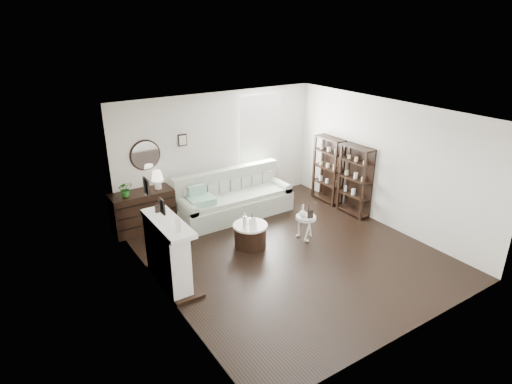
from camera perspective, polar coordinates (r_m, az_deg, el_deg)
room at (r=10.21m, az=-1.24°, el=7.40°), size 5.50×5.50×5.50m
fireplace at (r=7.35m, az=-11.63°, el=-8.23°), size 0.50×1.40×1.84m
shelf_unit_far at (r=10.50m, az=9.60°, el=2.97°), size 0.30×0.80×1.60m
shelf_unit_near at (r=9.90m, az=13.07°, el=1.50°), size 0.30×0.80×1.60m
sofa at (r=9.75m, az=-3.04°, el=-1.18°), size 2.64×0.91×1.03m
quilt at (r=9.18m, az=-7.32°, el=-1.13°), size 0.59×0.50×0.14m
suitcase at (r=10.47m, az=2.80°, el=-0.35°), size 0.58×0.21×0.39m
dresser at (r=9.33m, az=-14.83°, el=-2.47°), size 1.29×0.55×0.86m
table_lamp at (r=9.20m, az=-13.01°, el=1.60°), size 0.33×0.33×0.40m
potted_plant at (r=8.97m, az=-17.02°, el=0.40°), size 0.31×0.27×0.32m
drum_table at (r=8.45m, az=-0.77°, el=-5.78°), size 0.68×0.68×0.47m
pedestal_table at (r=8.70m, az=6.66°, el=-3.48°), size 0.41×0.41×0.50m
eiffel_drum at (r=8.37m, az=-0.52°, el=-3.50°), size 0.12×0.12×0.20m
bottle_drum at (r=8.14m, az=-1.51°, el=-3.87°), size 0.07×0.07×0.31m
card_frame_drum at (r=8.15m, az=-0.42°, el=-4.24°), size 0.16×0.08×0.21m
eiffel_ped at (r=8.71m, az=7.00°, el=-2.46°), size 0.12×0.12×0.19m
flask_ped at (r=8.60m, az=6.26°, el=-2.51°), size 0.14×0.14×0.26m
card_frame_ped at (r=8.59m, az=7.24°, el=-2.96°), size 0.13×0.08×0.16m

